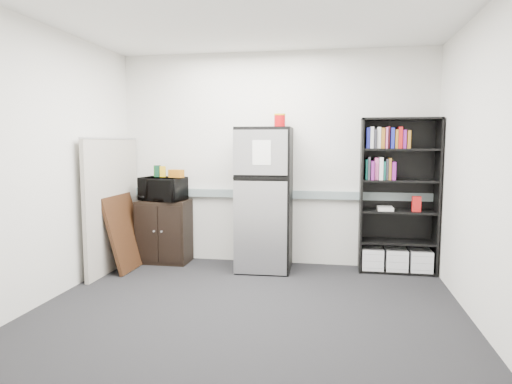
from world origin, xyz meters
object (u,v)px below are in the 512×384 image
at_px(bookshelf, 398,197).
at_px(cubicle_partition, 113,204).
at_px(cabinet, 164,231).
at_px(microwave, 163,189).
at_px(refrigerator, 264,199).

xyz_separation_m(bookshelf, cubicle_partition, (-3.43, -0.49, -0.10)).
bearing_deg(cabinet, cubicle_partition, -139.47).
distance_m(bookshelf, cubicle_partition, 3.46).
bearing_deg(microwave, cabinet, 100.37).
relative_size(cubicle_partition, cabinet, 1.98).
xyz_separation_m(bookshelf, microwave, (-2.94, -0.08, 0.05)).
height_order(cubicle_partition, cabinet, cubicle_partition).
height_order(bookshelf, cubicle_partition, bookshelf).
relative_size(cubicle_partition, refrigerator, 0.93).
xyz_separation_m(cubicle_partition, cabinet, (0.49, 0.42, -0.40)).
relative_size(bookshelf, cabinet, 2.26).
distance_m(cabinet, refrigerator, 1.42).
height_order(cabinet, refrigerator, refrigerator).
height_order(cabinet, microwave, microwave).
bearing_deg(microwave, refrigerator, 7.63).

